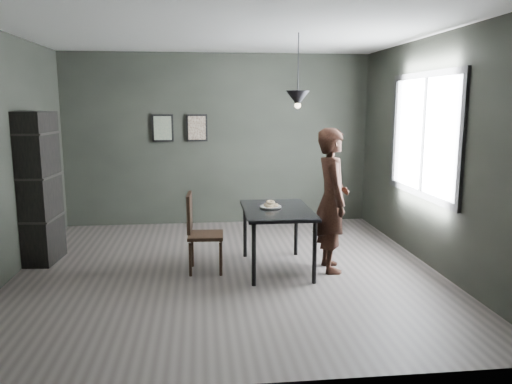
{
  "coord_description": "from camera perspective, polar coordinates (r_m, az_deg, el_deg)",
  "views": [
    {
      "loc": [
        -0.3,
        -5.77,
        1.99
      ],
      "look_at": [
        0.35,
        0.05,
        0.95
      ],
      "focal_mm": 35.0,
      "sensor_mm": 36.0,
      "label": 1
    }
  ],
  "objects": [
    {
      "name": "white_plate",
      "position": [
        6.02,
        1.68,
        -1.77
      ],
      "size": [
        0.23,
        0.23,
        0.01
      ],
      "primitive_type": "cylinder",
      "color": "white",
      "rests_on": "cafe_table"
    },
    {
      "name": "ceiling",
      "position": [
        5.84,
        -3.53,
        18.02
      ],
      "size": [
        5.0,
        5.0,
        0.02
      ],
      "color": "silver",
      "rests_on": "ground"
    },
    {
      "name": "woman",
      "position": [
        6.0,
        8.64,
        -0.93
      ],
      "size": [
        0.42,
        0.63,
        1.71
      ],
      "primitive_type": "imported",
      "rotation": [
        0.0,
        0.0,
        1.56
      ],
      "color": "black",
      "rests_on": "ground"
    },
    {
      "name": "framed_print_right",
      "position": [
        8.25,
        -6.77,
        7.29
      ],
      "size": [
        0.34,
        0.04,
        0.44
      ],
      "color": "black",
      "rests_on": "ground"
    },
    {
      "name": "pendant_lamp",
      "position": [
        5.99,
        4.79,
        10.61
      ],
      "size": [
        0.28,
        0.28,
        0.86
      ],
      "color": "black",
      "rests_on": "ground"
    },
    {
      "name": "window_assembly",
      "position": [
        6.6,
        18.6,
        6.15
      ],
      "size": [
        0.04,
        1.96,
        1.56
      ],
      "color": "white",
      "rests_on": "ground"
    },
    {
      "name": "cafe_table",
      "position": [
        5.99,
        2.43,
        -2.66
      ],
      "size": [
        0.8,
        1.2,
        0.75
      ],
      "color": "black",
      "rests_on": "ground"
    },
    {
      "name": "donut_pile",
      "position": [
        6.02,
        1.68,
        -1.44
      ],
      "size": [
        0.18,
        0.18,
        0.08
      ],
      "rotation": [
        0.0,
        0.0,
        0.05
      ],
      "color": "beige",
      "rests_on": "white_plate"
    },
    {
      "name": "ground",
      "position": [
        6.12,
        -3.25,
        -8.94
      ],
      "size": [
        5.0,
        5.0,
        0.0
      ],
      "primitive_type": "plane",
      "color": "#36312F",
      "rests_on": "ground"
    },
    {
      "name": "framed_print_left",
      "position": [
        8.27,
        -10.61,
        7.2
      ],
      "size": [
        0.34,
        0.04,
        0.44
      ],
      "color": "black",
      "rests_on": "ground"
    },
    {
      "name": "back_wall",
      "position": [
        8.3,
        -4.31,
        5.96
      ],
      "size": [
        5.0,
        0.1,
        2.8
      ],
      "primitive_type": "cube",
      "color": "black",
      "rests_on": "ground"
    },
    {
      "name": "shelf_unit",
      "position": [
        6.8,
        -23.56,
        0.41
      ],
      "size": [
        0.41,
        0.66,
        1.9
      ],
      "primitive_type": "cube",
      "rotation": [
        0.0,
        0.0,
        -0.09
      ],
      "color": "black",
      "rests_on": "ground"
    },
    {
      "name": "wood_chair",
      "position": [
        5.98,
        -6.6,
        -4.04
      ],
      "size": [
        0.43,
        0.43,
        0.95
      ],
      "rotation": [
        0.0,
        0.0,
        -0.05
      ],
      "color": "black",
      "rests_on": "ground"
    }
  ]
}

